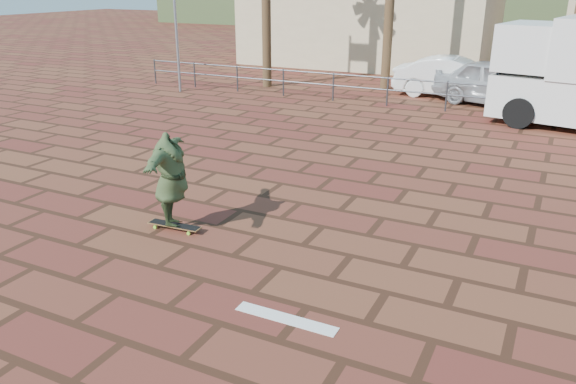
% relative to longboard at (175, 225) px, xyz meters
% --- Properties ---
extents(ground, '(120.00, 120.00, 0.00)m').
position_rel_longboard_xyz_m(ground, '(2.27, -0.40, -0.08)').
color(ground, brown).
rests_on(ground, ground).
extents(paint_stripe, '(1.40, 0.22, 0.01)m').
position_rel_longboard_xyz_m(paint_stripe, '(2.97, -1.60, -0.08)').
color(paint_stripe, white).
rests_on(paint_stripe, ground).
extents(guardrail, '(24.06, 0.06, 1.00)m').
position_rel_longboard_xyz_m(guardrail, '(2.27, 11.60, 0.60)').
color(guardrail, '#47494F').
rests_on(guardrail, ground).
extents(building_west, '(12.60, 7.60, 4.50)m').
position_rel_longboard_xyz_m(building_west, '(-3.73, 21.60, 2.20)').
color(building_west, beige).
rests_on(building_west, ground).
extents(longboard, '(1.00, 0.28, 0.10)m').
position_rel_longboard_xyz_m(longboard, '(0.00, 0.00, 0.00)').
color(longboard, olive).
rests_on(longboard, ground).
extents(skateboarder, '(1.32, 2.09, 1.66)m').
position_rel_longboard_xyz_m(skateboarder, '(0.00, -0.00, 0.85)').
color(skateboarder, '#344525').
rests_on(skateboarder, longboard).
extents(car_silver, '(4.88, 3.15, 1.55)m').
position_rel_longboard_xyz_m(car_silver, '(3.74, 13.27, 0.69)').
color(car_silver, '#A2A4A8').
rests_on(car_silver, ground).
extents(car_white, '(4.41, 1.61, 1.44)m').
position_rel_longboard_xyz_m(car_white, '(2.03, 14.21, 0.64)').
color(car_white, white).
rests_on(car_white, ground).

